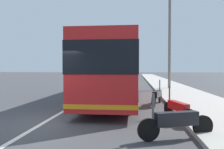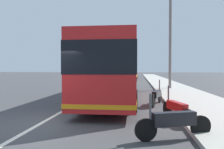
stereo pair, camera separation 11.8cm
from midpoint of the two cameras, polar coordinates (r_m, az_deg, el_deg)
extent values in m
plane|color=#424244|center=(8.01, -17.86, -12.22)|extent=(220.00, 220.00, 0.00)
cube|color=#B2ADA3|center=(17.47, 17.99, -4.54)|extent=(110.00, 3.60, 0.14)
cube|color=silver|center=(17.47, -3.91, -4.69)|extent=(110.00, 0.16, 0.01)
cube|color=red|center=(13.34, 1.14, 1.30)|extent=(12.42, 2.72, 2.98)
cube|color=black|center=(13.34, 1.14, 3.21)|extent=(12.46, 2.76, 1.17)
cube|color=orange|center=(13.40, 1.14, -4.01)|extent=(12.45, 2.75, 0.16)
cylinder|color=black|center=(17.46, -1.56, -3.06)|extent=(1.00, 0.31, 1.00)
cylinder|color=black|center=(17.30, 6.15, -3.10)|extent=(1.00, 0.31, 1.00)
cylinder|color=black|center=(9.71, -7.88, -6.73)|extent=(1.00, 0.31, 1.00)
cylinder|color=black|center=(9.43, 6.17, -6.98)|extent=(1.00, 0.31, 1.00)
cylinder|color=black|center=(5.83, 9.57, -14.33)|extent=(0.28, 0.59, 0.60)
cylinder|color=black|center=(6.59, 22.96, -12.56)|extent=(0.28, 0.59, 0.60)
cube|color=black|center=(6.11, 16.72, -11.21)|extent=(0.63, 1.22, 0.37)
cylinder|color=#4C4C51|center=(5.74, 10.73, -8.43)|extent=(0.06, 0.06, 0.70)
cylinder|color=black|center=(8.92, 14.75, -8.90)|extent=(0.57, 0.26, 0.57)
cylinder|color=black|center=(7.59, 20.07, -10.78)|extent=(0.57, 0.26, 0.57)
cube|color=red|center=(8.20, 17.20, -8.06)|extent=(1.18, 0.60, 0.31)
cylinder|color=#4C4C51|center=(8.73, 15.12, -5.15)|extent=(0.06, 0.06, 0.70)
cylinder|color=black|center=(12.36, 12.86, -5.75)|extent=(0.67, 0.27, 0.67)
cylinder|color=black|center=(10.70, 11.17, -6.87)|extent=(0.67, 0.27, 0.67)
cube|color=black|center=(11.50, 12.09, -5.04)|extent=(1.30, 0.59, 0.33)
cylinder|color=#4C4C51|center=(12.18, 12.77, -3.02)|extent=(0.06, 0.06, 0.70)
cube|color=gold|center=(30.84, 4.85, -0.92)|extent=(4.72, 2.05, 0.81)
cube|color=black|center=(30.59, 4.81, 0.29)|extent=(2.21, 1.74, 0.49)
cylinder|color=black|center=(32.45, 3.73, -1.26)|extent=(0.65, 0.26, 0.64)
cylinder|color=black|center=(32.29, 6.53, -1.28)|extent=(0.65, 0.26, 0.64)
cylinder|color=black|center=(29.43, 3.01, -1.55)|extent=(0.65, 0.26, 0.64)
cylinder|color=black|center=(29.26, 6.09, -1.57)|extent=(0.65, 0.26, 0.64)
cube|color=red|center=(41.29, 5.58, -0.30)|extent=(4.59, 1.96, 0.82)
cube|color=black|center=(41.20, 5.57, 0.69)|extent=(2.53, 1.72, 0.60)
cylinder|color=black|center=(42.85, 4.68, -0.59)|extent=(0.65, 0.25, 0.64)
cylinder|color=black|center=(42.73, 6.78, -0.60)|extent=(0.65, 0.25, 0.64)
cylinder|color=black|center=(39.89, 4.29, -0.75)|extent=(0.65, 0.25, 0.64)
cylinder|color=black|center=(39.77, 6.54, -0.76)|extent=(0.65, 0.25, 0.64)
cylinder|color=slate|center=(20.41, 15.36, 8.43)|extent=(0.25, 0.25, 8.73)
camera|label=1|loc=(0.06, -89.76, 0.01)|focal=34.44mm
camera|label=2|loc=(0.06, 90.24, -0.01)|focal=34.44mm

